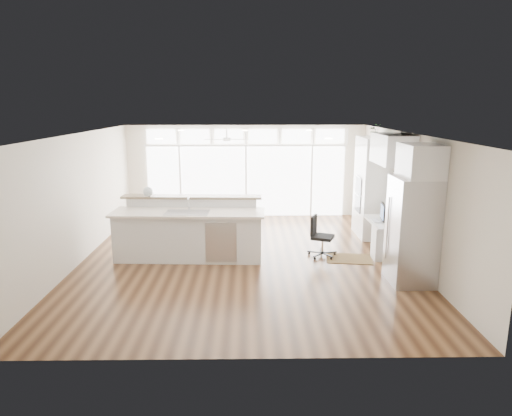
{
  "coord_description": "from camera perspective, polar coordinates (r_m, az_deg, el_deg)",
  "views": [
    {
      "loc": [
        0.09,
        -9.44,
        3.29
      ],
      "look_at": [
        0.25,
        0.6,
        1.0
      ],
      "focal_mm": 32.0,
      "sensor_mm": 36.0,
      "label": 1
    }
  ],
  "objects": [
    {
      "name": "fridge_cabinet",
      "position": [
        8.71,
        19.93,
        5.56
      ],
      "size": [
        0.64,
        0.9,
        0.6
      ],
      "primitive_type": "cube",
      "color": "white",
      "rests_on": "wall_right"
    },
    {
      "name": "wall_front",
      "position": [
        5.77,
        -1.76,
        -6.79
      ],
      "size": [
        7.0,
        0.04,
        2.7
      ],
      "primitive_type": "cube",
      "color": "beige",
      "rests_on": "floor"
    },
    {
      "name": "monitor",
      "position": [
        10.44,
        15.61,
        -0.5
      ],
      "size": [
        0.15,
        0.5,
        0.41
      ],
      "primitive_type": "cube",
      "rotation": [
        0.0,
        0.0,
        -0.15
      ],
      "color": "black",
      "rests_on": "desk_nook"
    },
    {
      "name": "kitchen_island",
      "position": [
        9.94,
        -8.39,
        -2.71
      ],
      "size": [
        3.31,
        1.36,
        1.29
      ],
      "primitive_type": "cube",
      "rotation": [
        0.0,
        0.0,
        -0.04
      ],
      "color": "white",
      "rests_on": "floor"
    },
    {
      "name": "glass_wall",
      "position": [
        13.56,
        -1.25,
        3.34
      ],
      "size": [
        5.8,
        0.06,
        2.08
      ],
      "primitive_type": "cube",
      "color": "white",
      "rests_on": "wall_back"
    },
    {
      "name": "recessed_lights",
      "position": [
        9.66,
        -1.44,
        9.22
      ],
      "size": [
        3.4,
        3.0,
        0.02
      ],
      "primitive_type": "cube",
      "color": "white",
      "rests_on": "ceiling"
    },
    {
      "name": "refrigerator",
      "position": [
        8.93,
        18.93,
        -2.72
      ],
      "size": [
        0.76,
        0.9,
        2.0
      ],
      "primitive_type": "cube",
      "color": "#B8B9BD",
      "rests_on": "floor"
    },
    {
      "name": "fishbowl",
      "position": [
        10.36,
        -13.35,
        2.0
      ],
      "size": [
        0.22,
        0.22,
        0.22
      ],
      "primitive_type": "sphere",
      "rotation": [
        0.0,
        0.0,
        0.02
      ],
      "color": "silver",
      "rests_on": "kitchen_island"
    },
    {
      "name": "wall_left",
      "position": [
        10.28,
        -21.31,
        1.08
      ],
      "size": [
        0.04,
        8.0,
        2.7
      ],
      "primitive_type": "cube",
      "color": "beige",
      "rests_on": "floor"
    },
    {
      "name": "wall_right",
      "position": [
        10.22,
        18.63,
        1.22
      ],
      "size": [
        0.04,
        8.0,
        2.7
      ],
      "primitive_type": "cube",
      "color": "beige",
      "rests_on": "floor"
    },
    {
      "name": "upper_cabinets",
      "position": [
        10.25,
        16.73,
        7.05
      ],
      "size": [
        0.64,
        1.3,
        0.64
      ],
      "primitive_type": "cube",
      "color": "white",
      "rests_on": "wall_right"
    },
    {
      "name": "rug",
      "position": [
        10.2,
        11.54,
        -6.2
      ],
      "size": [
        1.05,
        0.82,
        0.01
      ],
      "primitive_type": "cube",
      "rotation": [
        0.0,
        0.0,
        -0.14
      ],
      "color": "#362511",
      "rests_on": "floor"
    },
    {
      "name": "desk_window",
      "position": [
        10.45,
        17.96,
        2.63
      ],
      "size": [
        0.04,
        0.85,
        0.85
      ],
      "primitive_type": "cube",
      "color": "silver",
      "rests_on": "wall_right"
    },
    {
      "name": "framed_photos",
      "position": [
        11.05,
        16.9,
        2.44
      ],
      "size": [
        0.06,
        0.22,
        0.8
      ],
      "primitive_type": "cube",
      "color": "black",
      "rests_on": "wall_right"
    },
    {
      "name": "ceiling",
      "position": [
        9.45,
        -1.45,
        9.27
      ],
      "size": [
        7.0,
        8.0,
        0.02
      ],
      "primitive_type": "cube",
      "color": "white",
      "rests_on": "wall_back"
    },
    {
      "name": "wall_back",
      "position": [
        13.58,
        -1.26,
        4.63
      ],
      "size": [
        7.0,
        0.04,
        2.7
      ],
      "primitive_type": "cube",
      "color": "beige",
      "rests_on": "floor"
    },
    {
      "name": "oven_cabinet",
      "position": [
        11.83,
        14.24,
        2.52
      ],
      "size": [
        0.64,
        1.2,
        2.5
      ],
      "primitive_type": "cube",
      "color": "white",
      "rests_on": "floor"
    },
    {
      "name": "keyboard",
      "position": [
        10.44,
        14.65,
        -1.56
      ],
      "size": [
        0.13,
        0.33,
        0.02
      ],
      "primitive_type": "cube",
      "rotation": [
        0.0,
        0.0,
        0.03
      ],
      "color": "silver",
      "rests_on": "desk_nook"
    },
    {
      "name": "potted_plant",
      "position": [
        11.67,
        14.61,
        9.17
      ],
      "size": [
        0.3,
        0.33,
        0.25
      ],
      "primitive_type": "imported",
      "rotation": [
        0.0,
        0.0,
        -0.03
      ],
      "color": "#2B5825",
      "rests_on": "oven_cabinet"
    },
    {
      "name": "floor",
      "position": [
        10.0,
        -1.36,
        -6.43
      ],
      "size": [
        7.0,
        8.0,
        0.02
      ],
      "primitive_type": "cube",
      "color": "#3D2312",
      "rests_on": "ground"
    },
    {
      "name": "desk_nook",
      "position": [
        10.61,
        15.84,
        -3.58
      ],
      "size": [
        0.72,
        1.3,
        0.76
      ],
      "primitive_type": "cube",
      "color": "white",
      "rests_on": "floor"
    },
    {
      "name": "transom_row",
      "position": [
        13.41,
        -1.28,
        8.95
      ],
      "size": [
        5.9,
        0.06,
        0.4
      ],
      "primitive_type": "cube",
      "color": "white",
      "rests_on": "wall_back"
    },
    {
      "name": "office_chair",
      "position": [
        10.14,
        8.34,
        -3.57
      ],
      "size": [
        0.6,
        0.58,
        0.9
      ],
      "primitive_type": "cube",
      "rotation": [
        0.0,
        0.0,
        -0.4
      ],
      "color": "black",
      "rests_on": "floor"
    },
    {
      "name": "ceiling_fan",
      "position": [
        12.28,
        -3.68,
        9.04
      ],
      "size": [
        1.16,
        1.16,
        0.32
      ],
      "primitive_type": "cube",
      "color": "white",
      "rests_on": "ceiling"
    }
  ]
}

